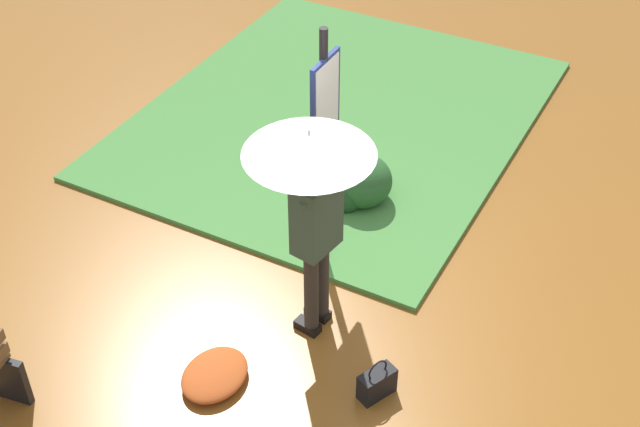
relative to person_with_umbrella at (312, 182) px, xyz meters
name	(u,v)px	position (x,y,z in m)	size (l,w,h in m)	color
ground_plane	(311,325)	(-0.05, -0.05, -1.55)	(18.00, 18.00, 0.00)	brown
grass_verge	(336,116)	(-2.99, -1.33, -1.53)	(4.80, 4.00, 0.05)	#47843D
person_with_umbrella	(312,182)	(0.00, 0.00, 0.00)	(0.96, 0.96, 2.04)	#2D2823
info_sign_post	(324,124)	(-0.87, -0.36, -0.11)	(0.44, 0.07, 2.30)	black
handbag	(377,383)	(0.36, 0.75, -1.42)	(0.33, 0.25, 0.37)	black
shrub_cluster	(359,184)	(-1.72, -0.42, -1.31)	(0.64, 0.58, 0.52)	#285628
leaf_pile_near_person	(277,150)	(-2.04, -1.54, -1.47)	(0.78, 0.63, 0.17)	#C68428
leaf_pile_by_bench	(215,375)	(0.83, -0.43, -1.49)	(0.61, 0.48, 0.13)	#B74C1E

